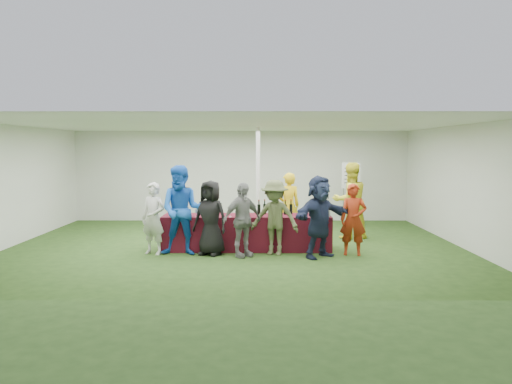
{
  "coord_description": "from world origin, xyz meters",
  "views": [
    {
      "loc": [
        0.49,
        -11.02,
        2.18
      ],
      "look_at": [
        0.46,
        -0.36,
        1.25
      ],
      "focal_mm": 35.0,
      "sensor_mm": 36.0,
      "label": 1
    }
  ],
  "objects_px": {
    "customer_6": "(353,220)",
    "customer_0": "(153,218)",
    "dump_bucket": "(325,212)",
    "staff_pourer": "(288,206)",
    "serving_table": "(247,232)",
    "customer_3": "(242,220)",
    "staff_back": "(350,201)",
    "customer_1": "(182,210)",
    "customer_5": "(319,217)",
    "customer_2": "(210,218)",
    "customer_4": "(275,217)",
    "wine_list_sign": "(351,180)"
  },
  "relations": [
    {
      "from": "dump_bucket",
      "to": "customer_2",
      "type": "height_order",
      "value": "customer_2"
    },
    {
      "from": "dump_bucket",
      "to": "customer_2",
      "type": "xyz_separation_m",
      "value": [
        -2.38,
        -0.33,
        -0.07
      ]
    },
    {
      "from": "customer_0",
      "to": "customer_5",
      "type": "distance_m",
      "value": 3.4
    },
    {
      "from": "serving_table",
      "to": "staff_pourer",
      "type": "xyz_separation_m",
      "value": [
        0.97,
        1.29,
        0.43
      ]
    },
    {
      "from": "customer_1",
      "to": "customer_5",
      "type": "bearing_deg",
      "value": -1.57
    },
    {
      "from": "customer_1",
      "to": "customer_5",
      "type": "xyz_separation_m",
      "value": [
        2.78,
        -0.24,
        -0.09
      ]
    },
    {
      "from": "serving_table",
      "to": "customer_0",
      "type": "distance_m",
      "value": 2.01
    },
    {
      "from": "customer_2",
      "to": "customer_6",
      "type": "xyz_separation_m",
      "value": [
        2.92,
        -0.01,
        -0.03
      ]
    },
    {
      "from": "customer_6",
      "to": "customer_2",
      "type": "bearing_deg",
      "value": -169.63
    },
    {
      "from": "staff_pourer",
      "to": "customer_3",
      "type": "height_order",
      "value": "staff_pourer"
    },
    {
      "from": "dump_bucket",
      "to": "staff_pourer",
      "type": "distance_m",
      "value": 1.65
    },
    {
      "from": "wine_list_sign",
      "to": "staff_pourer",
      "type": "xyz_separation_m",
      "value": [
        -1.81,
        -1.62,
        -0.51
      ]
    },
    {
      "from": "staff_back",
      "to": "customer_1",
      "type": "distance_m",
      "value": 4.25
    },
    {
      "from": "customer_4",
      "to": "customer_6",
      "type": "distance_m",
      "value": 1.61
    },
    {
      "from": "customer_4",
      "to": "customer_5",
      "type": "xyz_separation_m",
      "value": [
        0.89,
        -0.25,
        0.05
      ]
    },
    {
      "from": "staff_back",
      "to": "customer_6",
      "type": "relative_size",
      "value": 1.26
    },
    {
      "from": "customer_3",
      "to": "customer_6",
      "type": "distance_m",
      "value": 2.28
    },
    {
      "from": "customer_4",
      "to": "customer_2",
      "type": "bearing_deg",
      "value": -162.2
    },
    {
      "from": "staff_back",
      "to": "customer_5",
      "type": "distance_m",
      "value": 2.39
    },
    {
      "from": "serving_table",
      "to": "customer_2",
      "type": "height_order",
      "value": "customer_2"
    },
    {
      "from": "customer_6",
      "to": "customer_0",
      "type": "bearing_deg",
      "value": -170.46
    },
    {
      "from": "customer_0",
      "to": "customer_1",
      "type": "distance_m",
      "value": 0.63
    },
    {
      "from": "dump_bucket",
      "to": "customer_0",
      "type": "bearing_deg",
      "value": -175.73
    },
    {
      "from": "staff_back",
      "to": "customer_0",
      "type": "height_order",
      "value": "staff_back"
    },
    {
      "from": "customer_4",
      "to": "staff_pourer",
      "type": "bearing_deg",
      "value": 95.35
    },
    {
      "from": "customer_3",
      "to": "customer_4",
      "type": "bearing_deg",
      "value": -19.37
    },
    {
      "from": "customer_0",
      "to": "customer_1",
      "type": "relative_size",
      "value": 0.81
    },
    {
      "from": "customer_1",
      "to": "customer_0",
      "type": "bearing_deg",
      "value": 177.91
    },
    {
      "from": "staff_pourer",
      "to": "staff_back",
      "type": "height_order",
      "value": "staff_back"
    },
    {
      "from": "wine_list_sign",
      "to": "customer_1",
      "type": "height_order",
      "value": "customer_1"
    },
    {
      "from": "dump_bucket",
      "to": "customer_6",
      "type": "height_order",
      "value": "customer_6"
    },
    {
      "from": "customer_0",
      "to": "customer_1",
      "type": "height_order",
      "value": "customer_1"
    },
    {
      "from": "customer_5",
      "to": "customer_6",
      "type": "relative_size",
      "value": 1.12
    },
    {
      "from": "customer_4",
      "to": "customer_0",
      "type": "bearing_deg",
      "value": -163.82
    },
    {
      "from": "customer_0",
      "to": "customer_6",
      "type": "height_order",
      "value": "customer_0"
    },
    {
      "from": "customer_4",
      "to": "customer_6",
      "type": "relative_size",
      "value": 1.05
    },
    {
      "from": "dump_bucket",
      "to": "customer_2",
      "type": "distance_m",
      "value": 2.41
    },
    {
      "from": "serving_table",
      "to": "staff_pourer",
      "type": "relative_size",
      "value": 2.24
    },
    {
      "from": "customer_0",
      "to": "customer_3",
      "type": "xyz_separation_m",
      "value": [
        1.84,
        -0.26,
        0.01
      ]
    },
    {
      "from": "wine_list_sign",
      "to": "customer_5",
      "type": "relative_size",
      "value": 1.09
    },
    {
      "from": "staff_back",
      "to": "customer_5",
      "type": "height_order",
      "value": "staff_back"
    },
    {
      "from": "customer_3",
      "to": "customer_6",
      "type": "xyz_separation_m",
      "value": [
        2.27,
        0.19,
        -0.02
      ]
    },
    {
      "from": "serving_table",
      "to": "customer_4",
      "type": "distance_m",
      "value": 0.89
    },
    {
      "from": "staff_back",
      "to": "customer_1",
      "type": "height_order",
      "value": "staff_back"
    },
    {
      "from": "wine_list_sign",
      "to": "customer_1",
      "type": "relative_size",
      "value": 0.98
    },
    {
      "from": "wine_list_sign",
      "to": "dump_bucket",
      "type": "bearing_deg",
      "value": -109.9
    },
    {
      "from": "wine_list_sign",
      "to": "customer_4",
      "type": "relative_size",
      "value": 1.16
    },
    {
      "from": "customer_2",
      "to": "customer_4",
      "type": "xyz_separation_m",
      "value": [
        1.31,
        0.01,
        0.01
      ]
    },
    {
      "from": "customer_2",
      "to": "customer_6",
      "type": "bearing_deg",
      "value": 23.88
    },
    {
      "from": "customer_4",
      "to": "customer_5",
      "type": "height_order",
      "value": "customer_5"
    }
  ]
}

